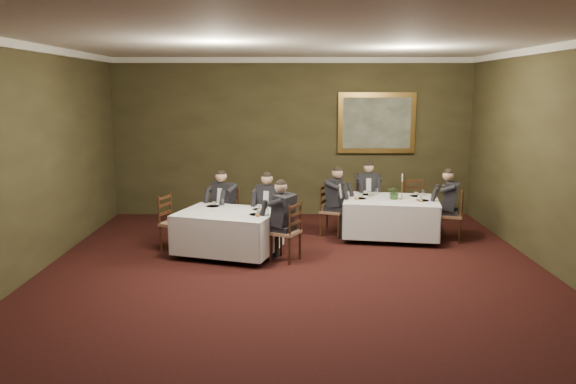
{
  "coord_description": "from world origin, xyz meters",
  "views": [
    {
      "loc": [
        -0.12,
        -7.55,
        2.82
      ],
      "look_at": [
        -0.1,
        1.55,
        1.15
      ],
      "focal_mm": 35.0,
      "sensor_mm": 36.0,
      "label": 1
    }
  ],
  "objects_px": {
    "diner_main_endright": "(451,214)",
    "diner_sec_endright": "(285,231)",
    "diner_main_backleft": "(367,202)",
    "chair_sec_endright": "(286,244)",
    "table_main": "(391,215)",
    "painting": "(377,123)",
    "centerpiece": "(395,191)",
    "chair_main_endright": "(451,226)",
    "table_second": "(228,230)",
    "diner_sec_backright": "(269,217)",
    "chair_main_endleft": "(332,221)",
    "chair_sec_backleft": "(225,226)",
    "chair_main_backleft": "(367,212)",
    "candlestick": "(402,190)",
    "diner_main_endleft": "(333,210)",
    "chair_sec_endleft": "(175,234)",
    "diner_sec_backleft": "(224,214)",
    "chair_sec_backright": "(269,229)"
  },
  "relations": [
    {
      "from": "chair_sec_backright",
      "to": "candlestick",
      "type": "xyz_separation_m",
      "value": [
        2.51,
        0.42,
        0.67
      ]
    },
    {
      "from": "chair_main_backleft",
      "to": "diner_sec_backright",
      "type": "bearing_deg",
      "value": 35.49
    },
    {
      "from": "table_main",
      "to": "chair_sec_backleft",
      "type": "relative_size",
      "value": 1.98
    },
    {
      "from": "diner_main_backleft",
      "to": "diner_sec_backright",
      "type": "xyz_separation_m",
      "value": [
        -2.01,
        -1.45,
        0.0
      ]
    },
    {
      "from": "diner_main_endleft",
      "to": "candlestick",
      "type": "relative_size",
      "value": 2.66
    },
    {
      "from": "candlestick",
      "to": "chair_main_endleft",
      "type": "bearing_deg",
      "value": 169.6
    },
    {
      "from": "chair_main_endleft",
      "to": "diner_sec_backright",
      "type": "xyz_separation_m",
      "value": [
        -1.22,
        -0.67,
        0.23
      ]
    },
    {
      "from": "chair_main_endleft",
      "to": "diner_main_backleft",
      "type": "bearing_deg",
      "value": 156.9
    },
    {
      "from": "table_second",
      "to": "chair_main_endleft",
      "type": "height_order",
      "value": "chair_main_endleft"
    },
    {
      "from": "chair_main_endleft",
      "to": "chair_main_endright",
      "type": "bearing_deg",
      "value": 102.57
    },
    {
      "from": "table_second",
      "to": "chair_sec_backright",
      "type": "distance_m",
      "value": 0.96
    },
    {
      "from": "diner_sec_backleft",
      "to": "chair_sec_endright",
      "type": "distance_m",
      "value": 1.71
    },
    {
      "from": "diner_main_endleft",
      "to": "diner_sec_endright",
      "type": "height_order",
      "value": "same"
    },
    {
      "from": "diner_sec_backright",
      "to": "chair_sec_endright",
      "type": "bearing_deg",
      "value": 124.85
    },
    {
      "from": "chair_main_backleft",
      "to": "chair_sec_endright",
      "type": "xyz_separation_m",
      "value": [
        -1.69,
        -2.43,
        0.0
      ]
    },
    {
      "from": "chair_sec_backleft",
      "to": "painting",
      "type": "xyz_separation_m",
      "value": [
        3.15,
        2.21,
        1.8
      ]
    },
    {
      "from": "diner_main_backleft",
      "to": "chair_sec_endright",
      "type": "height_order",
      "value": "diner_main_backleft"
    },
    {
      "from": "diner_main_endleft",
      "to": "centerpiece",
      "type": "distance_m",
      "value": 1.24
    },
    {
      "from": "diner_sec_backright",
      "to": "centerpiece",
      "type": "xyz_separation_m",
      "value": [
        2.38,
        0.44,
        0.4
      ]
    },
    {
      "from": "centerpiece",
      "to": "chair_main_endright",
      "type": "bearing_deg",
      "value": -8.11
    },
    {
      "from": "chair_sec_backright",
      "to": "chair_sec_endleft",
      "type": "bearing_deg",
      "value": 28.85
    },
    {
      "from": "chair_sec_backleft",
      "to": "chair_sec_endright",
      "type": "bearing_deg",
      "value": 161.78
    },
    {
      "from": "chair_sec_endleft",
      "to": "diner_main_endleft",
      "type": "bearing_deg",
      "value": 129.69
    },
    {
      "from": "table_second",
      "to": "diner_sec_backright",
      "type": "height_order",
      "value": "diner_sec_backright"
    },
    {
      "from": "chair_main_backleft",
      "to": "painting",
      "type": "distance_m",
      "value": 2.1
    },
    {
      "from": "diner_main_endleft",
      "to": "centerpiece",
      "type": "bearing_deg",
      "value": 101.1
    },
    {
      "from": "chair_main_endleft",
      "to": "diner_main_endleft",
      "type": "relative_size",
      "value": 0.74
    },
    {
      "from": "diner_sec_backleft",
      "to": "painting",
      "type": "height_order",
      "value": "painting"
    },
    {
      "from": "chair_sec_endleft",
      "to": "chair_sec_backleft",
      "type": "bearing_deg",
      "value": 147.19
    },
    {
      "from": "table_second",
      "to": "chair_sec_endright",
      "type": "distance_m",
      "value": 1.05
    },
    {
      "from": "diner_main_backleft",
      "to": "diner_sec_backleft",
      "type": "relative_size",
      "value": 1.0
    },
    {
      "from": "table_main",
      "to": "painting",
      "type": "relative_size",
      "value": 1.15
    },
    {
      "from": "diner_main_endright",
      "to": "diner_sec_backright",
      "type": "distance_m",
      "value": 3.43
    },
    {
      "from": "table_main",
      "to": "diner_main_endleft",
      "type": "distance_m",
      "value": 1.11
    },
    {
      "from": "diner_main_endright",
      "to": "diner_sec_endright",
      "type": "distance_m",
      "value": 3.36
    },
    {
      "from": "chair_main_backleft",
      "to": "chair_sec_endleft",
      "type": "distance_m",
      "value": 4.08
    },
    {
      "from": "diner_main_backleft",
      "to": "painting",
      "type": "distance_m",
      "value": 1.91
    },
    {
      "from": "diner_main_backleft",
      "to": "diner_sec_backleft",
      "type": "height_order",
      "value": "same"
    },
    {
      "from": "diner_sec_backright",
      "to": "chair_sec_endleft",
      "type": "height_order",
      "value": "diner_sec_backright"
    },
    {
      "from": "diner_main_endleft",
      "to": "chair_sec_endleft",
      "type": "bearing_deg",
      "value": -48.38
    },
    {
      "from": "diner_sec_endright",
      "to": "chair_sec_endleft",
      "type": "bearing_deg",
      "value": 100.56
    },
    {
      "from": "table_main",
      "to": "diner_main_endleft",
      "type": "relative_size",
      "value": 1.47
    },
    {
      "from": "chair_main_endleft",
      "to": "candlestick",
      "type": "xyz_separation_m",
      "value": [
        1.29,
        -0.24,
        0.67
      ]
    },
    {
      "from": "diner_main_endleft",
      "to": "diner_sec_endright",
      "type": "relative_size",
      "value": 1.0
    },
    {
      "from": "painting",
      "to": "chair_main_endleft",
      "type": "bearing_deg",
      "value": -121.3
    },
    {
      "from": "diner_sec_endright",
      "to": "candlestick",
      "type": "xyz_separation_m",
      "value": [
        2.21,
        1.4,
        0.44
      ]
    },
    {
      "from": "chair_sec_backright",
      "to": "chair_main_endleft",
      "type": "bearing_deg",
      "value": -134.46
    },
    {
      "from": "diner_sec_backright",
      "to": "chair_sec_endright",
      "type": "height_order",
      "value": "diner_sec_backright"
    },
    {
      "from": "painting",
      "to": "chair_sec_backleft",
      "type": "bearing_deg",
      "value": -144.97
    },
    {
      "from": "chair_sec_endleft",
      "to": "candlestick",
      "type": "distance_m",
      "value": 4.29
    }
  ]
}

